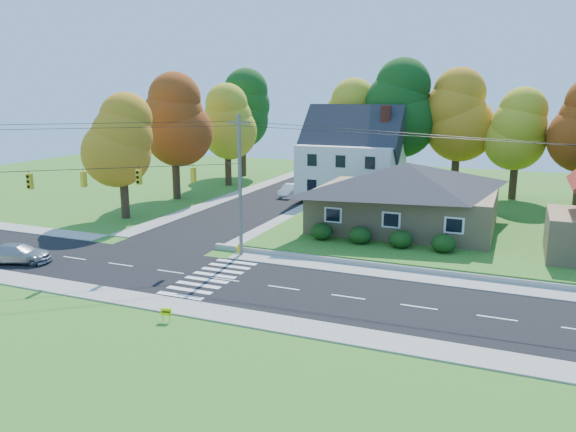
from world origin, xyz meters
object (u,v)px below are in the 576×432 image
(ranch_house, at_px, (405,195))
(fire_hydrant, at_px, (239,249))
(silver_sedan, at_px, (18,253))
(white_car, at_px, (290,190))

(ranch_house, relative_size, fire_hydrant, 20.71)
(silver_sedan, bearing_deg, fire_hydrant, -77.62)
(silver_sedan, bearing_deg, ranch_house, -70.01)
(white_car, height_order, fire_hydrant, white_car)
(silver_sedan, bearing_deg, white_car, -33.27)
(silver_sedan, xyz_separation_m, white_car, (7.80, 30.09, 0.04))
(ranch_house, height_order, fire_hydrant, ranch_house)
(ranch_house, xyz_separation_m, silver_sedan, (-22.77, -18.26, -2.60))
(silver_sedan, height_order, white_car, white_car)
(white_car, bearing_deg, silver_sedan, -104.03)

